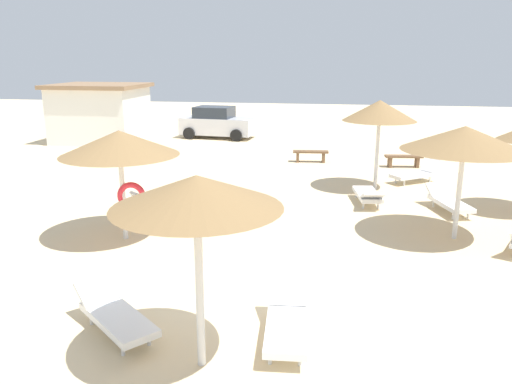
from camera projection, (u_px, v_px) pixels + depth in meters
ground_plane at (230, 291)px, 9.90m from camera, size 80.00×80.00×0.00m
parasol_0 at (197, 193)px, 6.88m from camera, size 2.38×2.38×2.87m
parasol_1 at (380, 111)px, 16.75m from camera, size 2.43×2.43×3.02m
parasol_2 at (465, 139)px, 12.10m from camera, size 2.97×2.97×2.81m
parasol_3 at (119, 144)px, 12.13m from camera, size 2.84×2.84×2.71m
lounger_0 at (287, 320)px, 8.17m from camera, size 0.80×1.94×0.69m
lounger_1 at (368, 195)px, 15.60m from camera, size 0.93×1.99×0.62m
lounger_3 at (162, 204)px, 14.50m from camera, size 1.61×1.86×0.81m
lounger_5 at (115, 314)px, 8.38m from camera, size 1.87×1.73×0.65m
lounger_6 at (416, 173)px, 18.33m from camera, size 1.87×1.62×0.79m
lounger_7 at (448, 201)px, 14.89m from camera, size 1.16×2.01×0.65m
bench_0 at (404, 159)px, 20.80m from camera, size 1.54×0.58×0.49m
bench_1 at (311, 154)px, 21.81m from camera, size 1.53×0.53×0.49m
bench_2 at (133, 144)px, 24.30m from camera, size 0.56×1.53×0.49m
parked_car at (217, 123)px, 28.14m from camera, size 4.16×2.32×1.72m
beach_cabana at (100, 113)px, 26.75m from camera, size 4.61×4.01×3.01m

